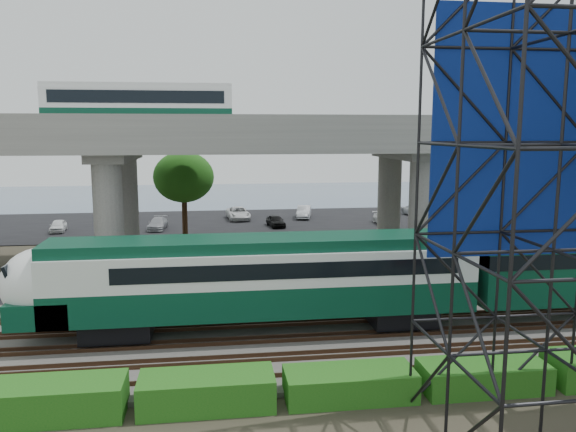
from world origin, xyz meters
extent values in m
plane|color=#474233|center=(0.00, 0.00, 0.00)|extent=(140.00, 140.00, 0.00)
cube|color=slate|center=(0.00, 2.00, 0.10)|extent=(90.00, 12.00, 0.20)
cube|color=black|center=(0.00, 10.50, 0.04)|extent=(90.00, 5.00, 0.08)
cube|color=black|center=(0.00, 34.00, 0.04)|extent=(90.00, 18.00, 0.08)
cube|color=#4A5F7A|center=(0.00, 56.00, 0.01)|extent=(140.00, 40.00, 0.03)
cube|color=#472D1E|center=(0.00, -2.72, 0.28)|extent=(90.00, 0.08, 0.16)
cube|color=#472D1E|center=(0.00, -1.28, 0.28)|extent=(90.00, 0.08, 0.16)
cube|color=#472D1E|center=(0.00, -0.72, 0.28)|extent=(90.00, 0.08, 0.16)
cube|color=#472D1E|center=(0.00, 0.72, 0.28)|extent=(90.00, 0.08, 0.16)
cube|color=#472D1E|center=(0.00, 1.28, 0.28)|extent=(90.00, 0.08, 0.16)
cube|color=#472D1E|center=(0.00, 2.72, 0.28)|extent=(90.00, 0.08, 0.16)
cube|color=#472D1E|center=(0.00, 3.28, 0.28)|extent=(90.00, 0.08, 0.16)
cube|color=#472D1E|center=(0.00, 4.72, 0.28)|extent=(90.00, 0.08, 0.16)
cube|color=#472D1E|center=(0.00, 5.28, 0.28)|extent=(90.00, 0.08, 0.16)
cube|color=#472D1E|center=(0.00, 6.72, 0.28)|extent=(90.00, 0.08, 0.16)
cube|color=black|center=(-7.94, 2.00, 0.81)|extent=(3.00, 2.20, 0.90)
cube|color=black|center=(5.06, 2.00, 0.81)|extent=(3.00, 2.20, 0.90)
cube|color=#083D28|center=(-1.44, 2.00, 1.96)|extent=(19.00, 3.00, 1.40)
cube|color=silver|center=(-1.44, 2.00, 3.41)|extent=(19.00, 3.00, 1.50)
cube|color=#083D28|center=(-1.44, 2.00, 4.41)|extent=(19.00, 2.60, 0.50)
cube|color=black|center=(-0.44, 2.00, 3.46)|extent=(15.00, 3.06, 0.70)
ellipsoid|color=silver|center=(-10.94, 2.00, 2.86)|extent=(3.60, 3.00, 3.20)
cube|color=#083D28|center=(-10.94, 2.00, 1.81)|extent=(2.60, 3.00, 1.10)
cube|color=black|center=(-12.04, 2.00, 3.36)|extent=(0.48, 2.00, 1.09)
cube|color=#083D28|center=(12.56, 2.00, 2.96)|extent=(8.00, 3.00, 3.40)
cube|color=#9E9B93|center=(0.00, 16.00, 8.60)|extent=(80.00, 12.00, 1.20)
cube|color=#9E9B93|center=(0.00, 10.25, 9.75)|extent=(80.00, 0.50, 1.10)
cube|color=#9E9B93|center=(0.00, 21.75, 9.75)|extent=(80.00, 0.50, 1.10)
cylinder|color=#9E9B93|center=(-10.00, 12.50, 4.00)|extent=(1.80, 1.80, 8.00)
cylinder|color=#9E9B93|center=(-10.00, 19.50, 4.00)|extent=(1.80, 1.80, 8.00)
cube|color=#9E9B93|center=(-10.00, 16.00, 7.70)|extent=(2.40, 9.00, 0.60)
cylinder|color=#9E9B93|center=(10.00, 12.50, 4.00)|extent=(1.80, 1.80, 8.00)
cylinder|color=#9E9B93|center=(10.00, 19.50, 4.00)|extent=(1.80, 1.80, 8.00)
cube|color=#9E9B93|center=(10.00, 16.00, 7.70)|extent=(2.40, 9.00, 0.60)
cube|color=black|center=(-8.30, 16.00, 9.55)|extent=(12.00, 2.50, 0.70)
cube|color=#083D28|center=(-8.30, 16.00, 10.35)|extent=(12.00, 2.50, 0.90)
cube|color=silver|center=(-8.30, 16.00, 11.45)|extent=(12.00, 2.50, 1.30)
cube|color=black|center=(-8.30, 16.00, 11.50)|extent=(11.00, 2.56, 0.80)
cube|color=silver|center=(-8.30, 16.00, 12.25)|extent=(12.00, 2.40, 0.30)
cube|color=navy|center=(7.47, -4.95, 9.30)|extent=(8.10, 0.08, 8.25)
cube|color=#195C15|center=(-9.00, -4.30, 0.60)|extent=(4.60, 1.80, 1.20)
cube|color=#195C15|center=(-4.00, -4.30, 0.58)|extent=(4.60, 1.80, 1.15)
cube|color=#195C15|center=(1.00, -4.30, 0.52)|extent=(4.60, 1.80, 1.03)
cube|color=#195C15|center=(6.00, -4.30, 0.51)|extent=(4.60, 1.80, 1.01)
cylinder|color=#382314|center=(14.00, 12.50, 2.40)|extent=(0.44, 0.44, 4.80)
ellipsoid|color=#195C15|center=(14.00, 12.50, 5.60)|extent=(4.94, 4.94, 4.18)
cylinder|color=#382314|center=(-6.00, 24.00, 2.40)|extent=(0.44, 0.44, 4.80)
ellipsoid|color=#195C15|center=(-6.00, 24.00, 5.60)|extent=(4.94, 4.94, 4.18)
imported|color=black|center=(-4.71, 10.70, 0.84)|extent=(5.99, 4.36, 1.51)
imported|color=white|center=(-17.92, 31.00, 0.63)|extent=(1.61, 3.32, 1.09)
imported|color=silver|center=(-13.22, 36.00, 0.66)|extent=(2.05, 3.69, 1.15)
imported|color=#9FA0A6|center=(-8.89, 31.00, 0.63)|extent=(1.84, 3.91, 1.10)
imported|color=silver|center=(-1.06, 36.00, 0.73)|extent=(2.58, 4.83, 1.29)
imported|color=black|center=(2.37, 31.00, 0.65)|extent=(1.84, 3.49, 1.13)
imported|color=#B7BAC0|center=(5.95, 36.00, 0.73)|extent=(2.22, 4.15, 1.30)
imported|color=white|center=(13.26, 31.00, 0.63)|extent=(1.58, 3.83, 1.11)
imported|color=#B7BBC0|center=(18.47, 36.00, 0.62)|extent=(2.46, 4.17, 1.09)
camera|label=1|loc=(-3.67, -22.53, 9.41)|focal=35.00mm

